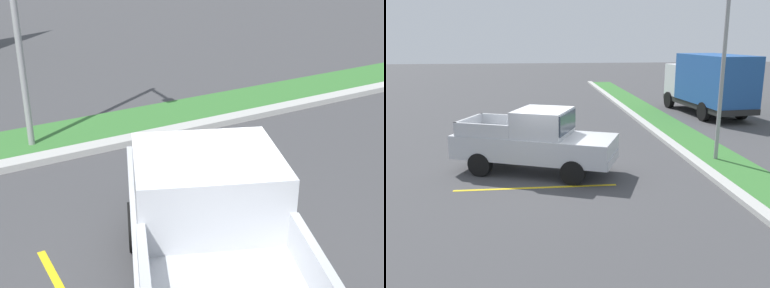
% 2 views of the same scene
% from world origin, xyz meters
% --- Properties ---
extents(ground_plane, '(120.00, 120.00, 0.00)m').
position_xyz_m(ground_plane, '(0.00, 0.00, 0.00)').
color(ground_plane, '#424244').
extents(parking_line_far, '(0.12, 4.80, 0.01)m').
position_xyz_m(parking_line_far, '(0.99, -0.60, 0.00)').
color(parking_line_far, yellow).
rests_on(parking_line_far, ground).
extents(curb_strip, '(56.00, 0.40, 0.15)m').
position_xyz_m(curb_strip, '(0.00, 5.00, 0.07)').
color(curb_strip, '#B2B2AD').
rests_on(curb_strip, ground).
extents(grass_median, '(56.00, 1.80, 0.06)m').
position_xyz_m(grass_median, '(0.00, 6.10, 0.03)').
color(grass_median, '#387533').
rests_on(grass_median, ground).
extents(pickup_truck_main, '(3.71, 5.54, 2.10)m').
position_xyz_m(pickup_truck_main, '(-0.54, -0.55, 1.04)').
color(pickup_truck_main, black).
rests_on(pickup_truck_main, ground).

